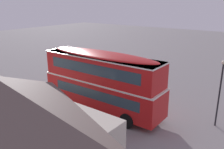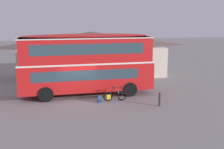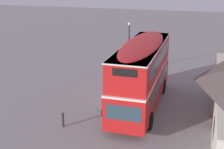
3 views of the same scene
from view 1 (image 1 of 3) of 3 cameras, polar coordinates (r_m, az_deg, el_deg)
ground_plane at (r=20.12m, az=1.76°, el=-7.75°), size 120.00×120.00×0.00m
double_decker_bus at (r=18.57m, az=-2.46°, el=-1.14°), size 10.23×2.69×4.79m
touring_bicycle at (r=21.89m, az=-2.38°, el=-4.56°), size 1.74×0.46×1.05m
backpack_on_ground at (r=21.40m, az=0.25°, el=-5.39°), size 0.30×0.31×0.51m
water_bottle_blue_sports at (r=22.47m, az=-1.22°, el=-4.71°), size 0.08×0.08×0.22m
street_lamp at (r=17.71m, az=24.56°, el=-2.66°), size 0.28×0.28×4.77m
kerb_bollard at (r=24.90m, az=-4.43°, el=-1.57°), size 0.16×0.16×0.97m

